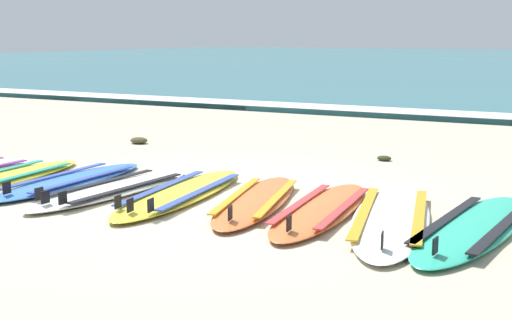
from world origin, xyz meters
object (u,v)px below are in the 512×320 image
at_px(surfboard_6, 322,209).
at_px(surfboard_1, 6,178).
at_px(surfboard_3, 114,189).
at_px(surfboard_4, 181,193).
at_px(surfboard_5, 256,200).
at_px(surfboard_7, 391,218).
at_px(surfboard_8, 474,227).
at_px(surfboard_2, 70,181).

bearing_deg(surfboard_6, surfboard_1, -174.80).
distance_m(surfboard_1, surfboard_3, 1.32).
relative_size(surfboard_1, surfboard_4, 0.94).
bearing_deg(surfboard_5, surfboard_7, -0.88).
bearing_deg(surfboard_7, surfboard_8, 2.18).
bearing_deg(surfboard_5, surfboard_3, -170.53).
bearing_deg(surfboard_2, surfboard_1, -163.62).
relative_size(surfboard_3, surfboard_4, 0.93).
xyz_separation_m(surfboard_5, surfboard_6, (0.63, -0.02, -0.00)).
distance_m(surfboard_4, surfboard_6, 1.38).
distance_m(surfboard_2, surfboard_6, 2.67).
xyz_separation_m(surfboard_1, surfboard_6, (3.35, 0.30, 0.00)).
xyz_separation_m(surfboard_4, surfboard_6, (1.38, 0.04, -0.00)).
relative_size(surfboard_4, surfboard_7, 0.92).
distance_m(surfboard_1, surfboard_4, 1.99).
distance_m(surfboard_3, surfboard_8, 3.28).
bearing_deg(surfboard_6, surfboard_4, -178.14).
xyz_separation_m(surfboard_3, surfboard_4, (0.66, 0.17, -0.00)).
distance_m(surfboard_5, surfboard_7, 1.23).
relative_size(surfboard_1, surfboard_2, 1.04).
xyz_separation_m(surfboard_5, surfboard_7, (1.23, -0.02, -0.00)).
height_order(surfboard_2, surfboard_7, same).
distance_m(surfboard_1, surfboard_8, 4.59).
relative_size(surfboard_2, surfboard_4, 0.91).
height_order(surfboard_3, surfboard_8, same).
bearing_deg(surfboard_7, surfboard_5, 179.12).
bearing_deg(surfboard_7, surfboard_6, -179.50).
bearing_deg(surfboard_3, surfboard_4, 14.11).
relative_size(surfboard_7, surfboard_8, 1.06).
height_order(surfboard_3, surfboard_5, same).
relative_size(surfboard_2, surfboard_5, 0.98).
xyz_separation_m(surfboard_3, surfboard_5, (1.40, 0.23, -0.00)).
xyz_separation_m(surfboard_1, surfboard_4, (1.97, 0.26, 0.00)).
xyz_separation_m(surfboard_3, surfboard_6, (2.04, 0.21, -0.00)).
bearing_deg(surfboard_4, surfboard_2, -177.33).
xyz_separation_m(surfboard_4, surfboard_7, (1.97, 0.05, -0.00)).
distance_m(surfboard_7, surfboard_8, 0.64).
bearing_deg(surfboard_2, surfboard_4, 2.67).
bearing_deg(surfboard_5, surfboard_6, -2.18).
distance_m(surfboard_2, surfboard_5, 2.04).
bearing_deg(surfboard_4, surfboard_3, -165.89).
bearing_deg(surfboard_4, surfboard_1, -172.48).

